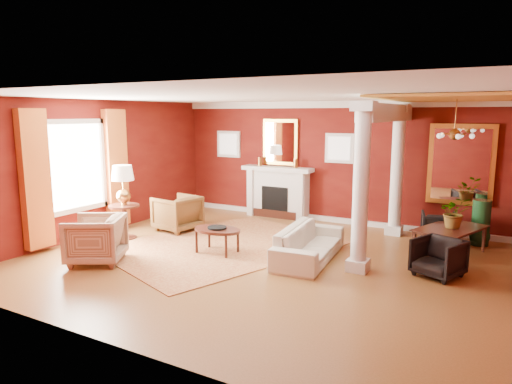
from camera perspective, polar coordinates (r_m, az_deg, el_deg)
The scene contains 27 objects.
ground at distance 8.29m, azimuth 0.52°, elevation -8.53°, with size 8.00×8.00×0.00m, color brown.
room_shell at distance 7.90m, azimuth 0.54°, elevation 5.52°, with size 8.04×7.04×2.92m.
fireplace at distance 11.59m, azimuth 2.71°, elevation 0.01°, with size 1.85×0.42×1.29m.
overmantel_mirror at distance 11.56m, azimuth 3.06°, elevation 6.25°, with size 0.95×0.07×1.15m.
flank_window_left at distance 12.34m, azimuth -3.44°, elevation 5.99°, with size 0.70×0.07×0.70m.
flank_window_right at distance 10.99m, azimuth 10.39°, elevation 5.40°, with size 0.70×0.07×0.70m.
left_window at distance 10.00m, azimuth -21.26°, elevation 2.32°, with size 0.21×2.55×2.60m.
column_front at distance 7.60m, azimuth 12.98°, elevation 0.62°, with size 0.36×0.36×2.80m.
column_back at distance 10.20m, azimuth 17.22°, elevation 2.70°, with size 0.36×0.36×2.80m.
header_beam at distance 9.06m, azimuth 16.13°, elevation 9.49°, with size 0.30×3.20×0.32m, color silver.
amber_ceiling at distance 8.73m, azimuth 23.48°, elevation 10.73°, with size 2.30×3.40×0.04m, color #EDB545.
dining_mirror at distance 10.46m, azimuth 24.22°, elevation 3.12°, with size 1.30×0.07×1.70m.
chandelier at distance 8.77m, azimuth 23.57°, elevation 6.64°, with size 0.60×0.62×0.75m.
crown_trim at distance 11.04m, azimuth 9.30°, elevation 10.75°, with size 8.00×0.08×0.16m, color silver.
base_trim at distance 11.33m, azimuth 8.92°, elevation -3.34°, with size 8.00×0.08×0.12m, color silver.
rug at distance 9.19m, azimuth -4.35°, elevation -6.67°, with size 3.19×4.25×0.02m, color maroon.
sofa at distance 8.28m, azimuth 6.68°, elevation -5.70°, with size 2.06×0.60×0.81m, color beige.
armchair_leopard at distance 10.39m, azimuth -9.82°, elevation -2.41°, with size 0.85×0.80×0.88m, color black.
armchair_stripe at distance 8.52m, azimuth -19.43°, elevation -5.33°, with size 0.90×0.84×0.93m, color tan.
coffee_table at distance 8.61m, azimuth -4.88°, elevation -4.87°, with size 0.94×0.94×0.48m.
coffee_book at distance 8.60m, azimuth -5.17°, elevation -3.76°, with size 0.17×0.02×0.24m, color black.
side_table at distance 9.85m, azimuth -16.26°, elevation 0.33°, with size 0.62×0.62×1.56m.
dining_table at distance 9.22m, azimuth 23.27°, elevation -4.80°, with size 1.48×0.52×0.82m, color black.
dining_chair_near at distance 7.96m, azimuth 21.83°, elevation -7.42°, with size 0.67×0.63×0.69m, color black.
dining_chair_far at distance 10.04m, azimuth 21.89°, elevation -3.96°, with size 0.67×0.63×0.69m, color black.
green_urn at distance 10.18m, azimuth 26.24°, elevation -3.97°, with size 0.39×0.39×0.93m.
potted_plant at distance 9.11m, azimuth 23.68°, elevation -0.86°, with size 0.53×0.59×0.46m, color #26591E.
Camera 1 is at (3.76, -6.92, 2.59)m, focal length 32.00 mm.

